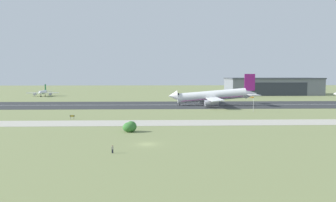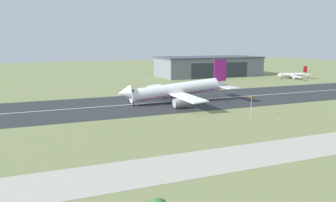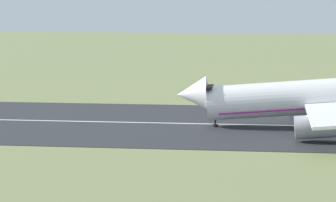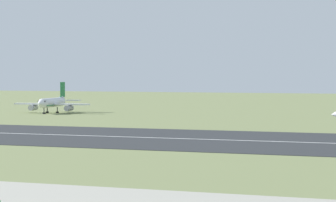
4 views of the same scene
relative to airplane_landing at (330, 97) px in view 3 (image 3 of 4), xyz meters
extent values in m
plane|color=#7A8451|center=(-31.08, -45.74, -4.82)|extent=(699.31, 699.31, 0.00)
cube|color=#2B2D30|center=(-31.08, 2.52, -4.79)|extent=(459.31, 41.69, 0.06)
cube|color=silver|center=(-31.08, 2.52, -4.76)|extent=(413.38, 0.70, 0.01)
cylinder|color=white|center=(-0.40, 0.00, 0.18)|extent=(35.83, 5.17, 7.97)
cone|color=white|center=(-20.47, -0.03, 0.18)|extent=(5.02, 5.13, 5.48)
cube|color=black|center=(-17.93, -0.02, 1.21)|extent=(1.14, 4.36, 0.53)
cube|color=#991E7A|center=(-0.40, 0.00, -1.23)|extent=(31.89, 4.91, 2.77)
cube|color=white|center=(-1.12, 12.87, -0.72)|extent=(5.60, 20.63, 0.85)
cylinder|color=#A8A8B2|center=(-2.23, 11.22, -2.55)|extent=(6.90, 3.19, 3.70)
cube|color=white|center=(-1.09, -12.88, -0.72)|extent=(5.60, 20.63, 0.85)
cylinder|color=#A8A8B2|center=(-2.20, -11.23, -2.55)|extent=(6.90, 3.19, 3.70)
cylinder|color=black|center=(-16.96, -0.02, -3.60)|extent=(0.24, 0.24, 2.44)
cylinder|color=black|center=(-16.96, -0.02, -4.60)|extent=(0.84, 0.84, 0.44)
cylinder|color=black|center=(-0.61, 3.08, -3.60)|extent=(0.24, 0.24, 2.44)
cylinder|color=black|center=(-0.61, 3.08, -4.60)|extent=(0.84, 0.84, 0.44)
cylinder|color=black|center=(-0.60, -3.08, -3.60)|extent=(0.24, 0.24, 2.44)
cylinder|color=black|center=(-0.60, -3.08, -4.60)|extent=(0.84, 0.84, 0.44)
camera|label=1|loc=(-28.87, -168.73, 11.35)|focal=35.00mm
camera|label=2|loc=(-49.64, -114.75, 18.24)|focal=35.00mm
camera|label=3|loc=(-9.29, -118.15, 14.85)|focal=85.00mm
camera|label=4|loc=(-3.52, -126.59, 6.70)|focal=85.00mm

